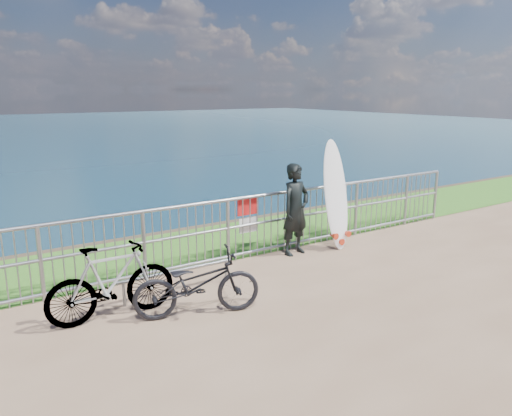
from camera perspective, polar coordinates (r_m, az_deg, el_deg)
grass_strip at (r=9.85m, az=-3.88°, el=-3.78°), size 120.00×120.00×0.00m
railing at (r=8.79m, az=-0.31°, el=-1.99°), size 10.06×0.10×1.13m
surfer at (r=8.93m, az=4.55°, el=-0.17°), size 0.66×0.49×1.65m
surfboard at (r=9.35m, az=9.13°, el=1.05°), size 0.54×0.47×2.04m
bicycle_near at (r=6.64m, az=-6.77°, el=-8.61°), size 1.76×1.05×0.87m
bicycle_far at (r=6.73m, az=-16.21°, el=-8.12°), size 1.68×0.51×1.01m
bike_rack at (r=7.39m, az=-8.94°, el=-7.37°), size 1.82×0.05×0.38m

